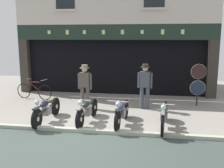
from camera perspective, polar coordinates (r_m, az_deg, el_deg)
ground at (r=6.68m, az=-7.88°, el=-14.14°), size 21.38×22.00×0.18m
shop_facade at (r=13.97m, az=1.49°, el=6.14°), size 9.68×4.42×6.17m
motorcycle_left at (r=8.61m, az=-14.36°, el=-5.47°), size 0.62×2.08×0.91m
motorcycle_center_left at (r=8.35m, az=-5.56°, el=-5.72°), size 0.62×1.99×0.90m
motorcycle_center at (r=8.08m, az=2.19°, el=-6.16°), size 0.62×1.98×0.92m
motorcycle_center_right at (r=7.93m, az=11.51°, el=-6.65°), size 0.62×2.08×0.92m
salesman_left at (r=9.93m, az=-6.05°, el=0.02°), size 0.56×0.37×1.69m
shopkeeper_center at (r=9.83m, az=7.32°, el=0.02°), size 0.56×0.36×1.73m
tyre_sign_pole at (r=10.69m, az=18.59°, el=0.76°), size 0.60×0.06×1.71m
advert_board_near at (r=12.94m, az=-10.04°, el=5.58°), size 0.81×0.03×0.89m
leaning_bicycle at (r=11.97m, az=-16.97°, el=-1.43°), size 1.76×0.50×0.93m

